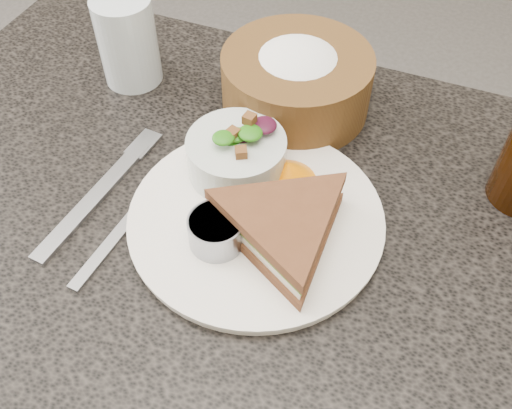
{
  "coord_description": "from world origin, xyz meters",
  "views": [
    {
      "loc": [
        0.14,
        -0.33,
        1.24
      ],
      "look_at": [
        -0.0,
        0.03,
        0.78
      ],
      "focal_mm": 40.0,
      "sensor_mm": 36.0,
      "label": 1
    }
  ],
  "objects_px": {
    "bread_basket": "(297,73)",
    "water_glass": "(128,41)",
    "dinner_plate": "(256,219)",
    "dining_table": "(252,383)",
    "sandwich": "(284,227)",
    "salad_bowl": "(236,150)",
    "dressing_ramekin": "(216,231)"
  },
  "relations": [
    {
      "from": "bread_basket",
      "to": "water_glass",
      "type": "height_order",
      "value": "water_glass"
    },
    {
      "from": "salad_bowl",
      "to": "dressing_ramekin",
      "type": "height_order",
      "value": "salad_bowl"
    },
    {
      "from": "dinner_plate",
      "to": "dining_table",
      "type": "bearing_deg",
      "value": -82.25
    },
    {
      "from": "salad_bowl",
      "to": "dressing_ramekin",
      "type": "bearing_deg",
      "value": -78.16
    },
    {
      "from": "dinner_plate",
      "to": "water_glass",
      "type": "bearing_deg",
      "value": 145.4
    },
    {
      "from": "dinner_plate",
      "to": "dressing_ramekin",
      "type": "bearing_deg",
      "value": -117.13
    },
    {
      "from": "bread_basket",
      "to": "water_glass",
      "type": "xyz_separation_m",
      "value": [
        -0.23,
        -0.02,
        0.01
      ]
    },
    {
      "from": "dinner_plate",
      "to": "sandwich",
      "type": "bearing_deg",
      "value": -28.39
    },
    {
      "from": "dining_table",
      "to": "sandwich",
      "type": "xyz_separation_m",
      "value": [
        0.04,
        0.0,
        0.41
      ]
    },
    {
      "from": "sandwich",
      "to": "dressing_ramekin",
      "type": "xyz_separation_m",
      "value": [
        -0.06,
        -0.03,
        -0.01
      ]
    },
    {
      "from": "dining_table",
      "to": "bread_basket",
      "type": "distance_m",
      "value": 0.48
    },
    {
      "from": "sandwich",
      "to": "salad_bowl",
      "type": "relative_size",
      "value": 1.55
    },
    {
      "from": "dining_table",
      "to": "dressing_ramekin",
      "type": "relative_size",
      "value": 17.23
    },
    {
      "from": "sandwich",
      "to": "bread_basket",
      "type": "height_order",
      "value": "bread_basket"
    },
    {
      "from": "salad_bowl",
      "to": "dressing_ramekin",
      "type": "relative_size",
      "value": 1.92
    },
    {
      "from": "sandwich",
      "to": "water_glass",
      "type": "xyz_separation_m",
      "value": [
        -0.29,
        0.19,
        0.02
      ]
    },
    {
      "from": "bread_basket",
      "to": "water_glass",
      "type": "bearing_deg",
      "value": -173.74
    },
    {
      "from": "sandwich",
      "to": "dressing_ramekin",
      "type": "relative_size",
      "value": 2.97
    },
    {
      "from": "sandwich",
      "to": "dressing_ramekin",
      "type": "height_order",
      "value": "sandwich"
    },
    {
      "from": "dinner_plate",
      "to": "water_glass",
      "type": "xyz_separation_m",
      "value": [
        -0.25,
        0.17,
        0.05
      ]
    },
    {
      "from": "dinner_plate",
      "to": "sandwich",
      "type": "relative_size",
      "value": 1.58
    },
    {
      "from": "sandwich",
      "to": "salad_bowl",
      "type": "height_order",
      "value": "salad_bowl"
    },
    {
      "from": "salad_bowl",
      "to": "water_glass",
      "type": "bearing_deg",
      "value": 149.87
    },
    {
      "from": "sandwich",
      "to": "bread_basket",
      "type": "relative_size",
      "value": 0.92
    },
    {
      "from": "salad_bowl",
      "to": "sandwich",
      "type": "bearing_deg",
      "value": -41.64
    },
    {
      "from": "sandwich",
      "to": "salad_bowl",
      "type": "xyz_separation_m",
      "value": [
        -0.08,
        0.07,
        0.01
      ]
    },
    {
      "from": "dressing_ramekin",
      "to": "water_glass",
      "type": "relative_size",
      "value": 0.5
    },
    {
      "from": "dining_table",
      "to": "water_glass",
      "type": "bearing_deg",
      "value": 142.0
    },
    {
      "from": "sandwich",
      "to": "water_glass",
      "type": "height_order",
      "value": "water_glass"
    },
    {
      "from": "dining_table",
      "to": "dressing_ramekin",
      "type": "bearing_deg",
      "value": -142.03
    },
    {
      "from": "salad_bowl",
      "to": "water_glass",
      "type": "height_order",
      "value": "water_glass"
    },
    {
      "from": "dining_table",
      "to": "dressing_ramekin",
      "type": "height_order",
      "value": "dressing_ramekin"
    }
  ]
}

